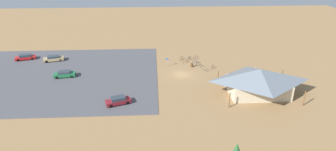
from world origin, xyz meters
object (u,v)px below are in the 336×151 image
bike_pavilion (259,80)px  car_red_by_curb (25,57)px  bicycle_white_trailside (205,69)px  bicycle_black_edge_north (189,58)px  bicycle_silver_lone_east (213,67)px  bicycle_orange_back_row (185,61)px  bicycle_purple_near_porch (196,57)px  bicycle_teal_yard_right (199,65)px  lot_sign (167,61)px  car_maroon_front_row (118,101)px  visitor_at_bikes (255,70)px  car_tan_end_stall (54,58)px  car_green_mid_lot (65,74)px  visitor_near_lot (249,70)px  trash_bin (192,65)px  bicycle_blue_yard_front (196,62)px  bicycle_yellow_yard_left (181,58)px

bike_pavilion → car_red_by_curb: bike_pavilion is taller
bicycle_white_trailside → bicycle_black_edge_north: bicycle_black_edge_north is taller
bicycle_silver_lone_east → bicycle_orange_back_row: 7.36m
bicycle_purple_near_porch → bicycle_teal_yard_right: bicycle_teal_yard_right is taller
bicycle_purple_near_porch → car_red_by_curb: car_red_by_curb is taller
lot_sign → bicycle_silver_lone_east: size_ratio=1.43×
car_maroon_front_row → car_red_by_curb: bearing=-42.8°
visitor_at_bikes → bicycle_purple_near_porch: bearing=-41.1°
car_maroon_front_row → car_tan_end_stall: size_ratio=0.95×
car_green_mid_lot → bicycle_teal_yard_right: bearing=-171.3°
bicycle_white_trailside → bicycle_orange_back_row: size_ratio=0.98×
car_maroon_front_row → visitor_near_lot: 30.68m
trash_bin → car_maroon_front_row: car_maroon_front_row is taller
bicycle_blue_yard_front → lot_sign: bearing=14.4°
bicycle_yellow_yard_left → car_green_mid_lot: bearing=18.9°
bicycle_black_edge_north → bicycle_teal_yard_right: (-1.84, 4.53, 0.01)m
bicycle_orange_back_row → trash_bin: bearing=112.6°
lot_sign → visitor_near_lot: size_ratio=1.27×
bicycle_yellow_yard_left → car_maroon_front_row: (13.65, 21.83, 0.36)m
bicycle_black_edge_north → car_green_mid_lot: 30.15m
visitor_at_bikes → visitor_near_lot: (1.21, -0.35, -0.04)m
car_green_mid_lot → bike_pavilion: bearing=165.7°
bicycle_yellow_yard_left → visitor_at_bikes: size_ratio=0.90×
bike_pavilion → visitor_at_bikes: (-2.66, -9.40, -2.09)m
bicycle_black_edge_north → bicycle_purple_near_porch: bearing=-165.0°
car_red_by_curb → car_tan_end_stall: bearing=169.4°
bicycle_purple_near_porch → bicycle_black_edge_north: bearing=15.0°
visitor_near_lot → bicycle_purple_near_porch: bearing=-43.1°
car_red_by_curb → visitor_near_lot: 55.30m
visitor_near_lot → bicycle_silver_lone_east: bearing=-24.6°
bicycle_silver_lone_east → bicycle_purple_near_porch: bearing=-64.7°
bicycle_blue_yard_front → visitor_near_lot: bearing=147.3°
car_red_by_curb → car_green_mid_lot: bearing=138.6°
trash_bin → bicycle_teal_yard_right: size_ratio=0.67×
bicycle_silver_lone_east → car_green_mid_lot: bearing=5.3°
trash_bin → car_tan_end_stall: (34.15, -5.63, 0.29)m
bicycle_yellow_yard_left → visitor_near_lot: visitor_near_lot is taller
bicycle_orange_back_row → visitor_near_lot: 15.65m
lot_sign → visitor_at_bikes: bearing=163.8°
bicycle_silver_lone_east → bicycle_yellow_yard_left: size_ratio=0.95×
bicycle_blue_yard_front → visitor_at_bikes: size_ratio=0.83×
lot_sign → bicycle_blue_yard_front: bearing=-165.6°
bicycle_blue_yard_front → bicycle_silver_lone_east: bicycle_silver_lone_east is taller
bicycle_yellow_yard_left → car_red_by_curb: bearing=-3.2°
bicycle_white_trailside → bicycle_teal_yard_right: 2.83m
bike_pavilion → bicycle_white_trailside: 14.83m
car_maroon_front_row → bicycle_blue_yard_front: bearing=-131.1°
bike_pavilion → bicycle_orange_back_row: bearing=-55.0°
bicycle_black_edge_north → car_red_by_curb: car_red_by_curb is taller
trash_bin → bicycle_orange_back_row: trash_bin is taller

